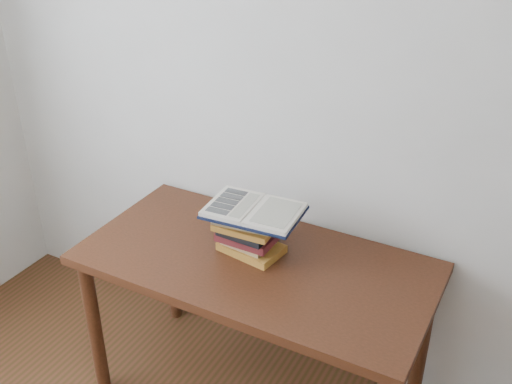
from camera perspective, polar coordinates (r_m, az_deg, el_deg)
The scene contains 3 objects.
desk at distance 2.38m, azimuth -0.07°, elevation -8.39°, with size 1.37×0.68×0.73m.
book_stack at distance 2.32m, azimuth -0.74°, elevation -3.83°, with size 0.27×0.20×0.18m.
open_book at distance 2.27m, azimuth -0.18°, elevation -1.76°, with size 0.37×0.27×0.03m.
Camera 1 is at (0.79, -0.29, 2.07)m, focal length 42.00 mm.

